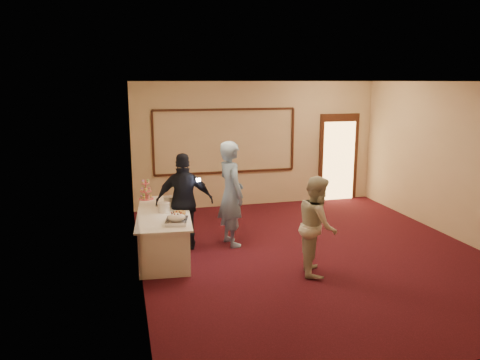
% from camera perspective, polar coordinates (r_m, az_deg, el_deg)
% --- Properties ---
extents(floor, '(7.00, 7.00, 0.00)m').
position_cam_1_polar(floor, '(8.55, 8.77, -8.75)').
color(floor, black).
rests_on(floor, ground).
extents(room_walls, '(6.04, 7.04, 3.02)m').
position_cam_1_polar(room_walls, '(8.06, 9.23, 4.84)').
color(room_walls, beige).
rests_on(room_walls, floor).
extents(wall_molding, '(3.45, 0.04, 1.55)m').
position_cam_1_polar(wall_molding, '(11.15, -1.80, 4.75)').
color(wall_molding, '#351C10').
rests_on(wall_molding, room_walls).
extents(doorway, '(1.05, 0.07, 2.20)m').
position_cam_1_polar(doorway, '(12.20, 11.90, 2.66)').
color(doorway, '#351C10').
rests_on(doorway, floor).
extents(buffet_table, '(1.10, 2.38, 0.77)m').
position_cam_1_polar(buffet_table, '(8.40, -9.22, -6.34)').
color(buffet_table, white).
rests_on(buffet_table, floor).
extents(pavlova_tray, '(0.41, 0.51, 0.17)m').
position_cam_1_polar(pavlova_tray, '(7.59, -7.74, -4.70)').
color(pavlova_tray, '#B2B4BA').
rests_on(pavlova_tray, buffet_table).
extents(cupcake_stand, '(0.29, 0.29, 0.42)m').
position_cam_1_polar(cupcake_stand, '(9.18, -11.40, -1.39)').
color(cupcake_stand, '#ED5B73').
rests_on(cupcake_stand, buffet_table).
extents(plate_stack_a, '(0.21, 0.21, 0.17)m').
position_cam_1_polar(plate_stack_a, '(8.23, -9.24, -3.32)').
color(plate_stack_a, white).
rests_on(plate_stack_a, buffet_table).
extents(plate_stack_b, '(0.21, 0.21, 0.17)m').
position_cam_1_polar(plate_stack_b, '(8.63, -8.64, -2.58)').
color(plate_stack_b, white).
rests_on(plate_stack_b, buffet_table).
extents(tart, '(0.25, 0.25, 0.05)m').
position_cam_1_polar(tart, '(8.06, -7.39, -4.06)').
color(tart, white).
rests_on(tart, buffet_table).
extents(man, '(0.59, 0.79, 1.95)m').
position_cam_1_polar(man, '(8.60, -1.10, -1.68)').
color(man, '#7BA0CD').
rests_on(man, floor).
extents(woman, '(0.79, 0.90, 1.57)m').
position_cam_1_polar(woman, '(7.49, 9.39, -5.45)').
color(woman, beige).
rests_on(woman, floor).
extents(guest, '(1.08, 0.57, 1.76)m').
position_cam_1_polar(guest, '(8.46, -6.78, -2.65)').
color(guest, black).
rests_on(guest, floor).
extents(camera_flash, '(0.08, 0.05, 0.05)m').
position_cam_1_polar(camera_flash, '(8.15, -5.09, 0.01)').
color(camera_flash, white).
rests_on(camera_flash, guest).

